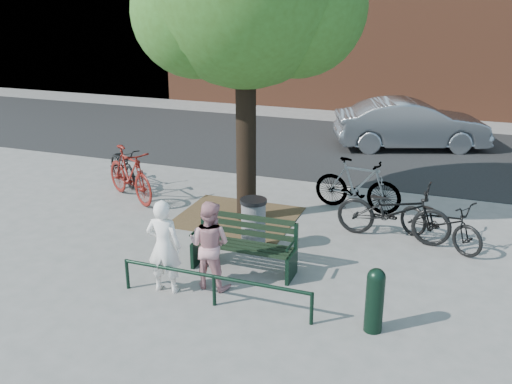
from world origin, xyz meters
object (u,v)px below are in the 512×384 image
at_px(litter_bin, 253,225).
at_px(person_right, 209,245).
at_px(park_bench, 245,243).
at_px(parked_car, 411,124).
at_px(person_left, 164,247).
at_px(bollard, 375,298).
at_px(bicycle_c, 393,211).

bearing_deg(litter_bin, person_right, -96.87).
bearing_deg(person_right, park_bench, -109.54).
height_order(person_right, parked_car, parked_car).
bearing_deg(litter_bin, person_left, -112.50).
bearing_deg(bollard, park_bench, 154.23).
relative_size(park_bench, litter_bin, 1.76).
height_order(park_bench, person_right, person_right).
bearing_deg(parked_car, litter_bin, 147.15).
height_order(bollard, bicycle_c, bicycle_c).
bearing_deg(person_left, bicycle_c, -140.08).
bearing_deg(parked_car, park_bench, 148.92).
relative_size(park_bench, bollard, 1.83).
distance_m(person_right, parked_car, 10.04).
height_order(bicycle_c, parked_car, parked_car).
relative_size(bicycle_c, parked_car, 0.48).
bearing_deg(person_right, bollard, 174.48).
distance_m(litter_bin, bicycle_c, 2.68).
relative_size(person_left, person_right, 1.05).
xyz_separation_m(park_bench, person_right, (-0.31, -0.75, 0.24)).
xyz_separation_m(person_right, bicycle_c, (2.47, 2.87, -0.16)).
bearing_deg(person_left, person_right, -154.24).
bearing_deg(parked_car, person_left, 145.29).
bearing_deg(parked_car, bicycle_c, 163.23).
height_order(person_left, litter_bin, person_left).
xyz_separation_m(bollard, litter_bin, (-2.47, 1.87, -0.01)).
xyz_separation_m(person_left, person_right, (0.59, 0.38, -0.04)).
bearing_deg(litter_bin, parked_car, 77.22).
bearing_deg(litter_bin, park_bench, -80.21).
relative_size(person_left, bicycle_c, 0.71).
xyz_separation_m(litter_bin, bicycle_c, (2.29, 1.38, 0.06)).
bearing_deg(person_right, bicycle_c, -128.06).
height_order(person_right, bollard, person_right).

